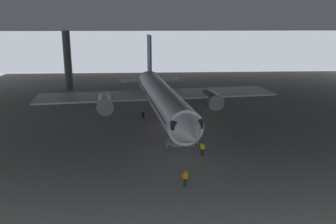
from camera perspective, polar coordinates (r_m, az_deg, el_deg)
name	(u,v)px	position (r m, az deg, el deg)	size (l,w,h in m)	color
ground_plane	(178,126)	(50.64, 1.62, -2.33)	(110.00, 110.00, 0.00)	gray
hangar_structure	(171,18)	(62.14, 0.56, 14.93)	(121.00, 99.00, 15.69)	#4C4F54
airplane_main	(162,98)	(52.50, -1.00, 2.34)	(38.23, 39.33, 12.19)	white
boarding_stairs	(182,139)	(43.11, 2.29, -4.38)	(4.49, 1.99, 4.81)	slate
crew_worker_near_nose	(185,177)	(32.57, 2.79, -10.52)	(0.53, 0.31, 1.69)	#232838
crew_worker_by_stairs	(203,148)	(39.61, 5.61, -5.83)	(0.48, 0.38, 1.72)	#232838
baggage_tug	(175,101)	(64.34, 1.12, 1.87)	(1.54, 2.34, 0.90)	yellow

